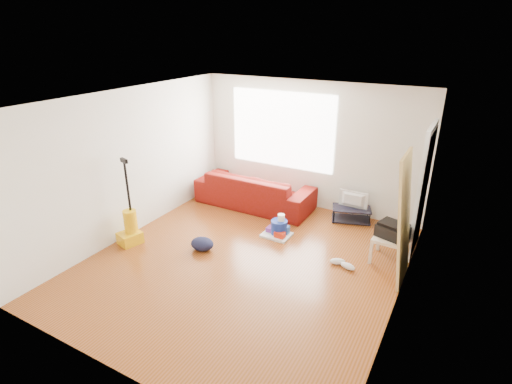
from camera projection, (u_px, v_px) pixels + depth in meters
The scene contains 13 objects.
room at pixel (254, 185), 5.83m from camera, with size 4.51×5.01×2.51m.
sofa at pixel (255, 205), 8.21m from camera, with size 2.37×0.93×0.69m, color #590D02.
tv_stand at pixel (351, 214), 7.51m from camera, with size 0.80×0.61×0.26m.
tv at pixel (353, 200), 7.40m from camera, with size 0.54×0.07×0.31m, color black.
side_table at pixel (391, 241), 6.13m from camera, with size 0.53×0.53×0.42m.
printer at pixel (393, 230), 6.06m from camera, with size 0.53×0.45×0.23m.
bucket at pixel (279, 235), 7.02m from camera, with size 0.29×0.29×0.29m, color navy.
toilet_paper at pixel (281, 225), 6.96m from camera, with size 0.12×0.12×0.11m, color white.
cleaning_tray at pixel (278, 233), 6.99m from camera, with size 0.49×0.40×0.18m.
backpack at pixel (203, 249), 6.57m from camera, with size 0.39×0.31×0.21m, color black.
sneakers at pixel (343, 264), 6.09m from camera, with size 0.44×0.22×0.10m.
vacuum at pixel (130, 228), 6.69m from camera, with size 0.39×0.42×1.48m.
door_panel at pixel (395, 277), 5.86m from camera, with size 0.04×0.75×1.88m, color tan.
Camera 1 is at (2.74, -4.58, 3.39)m, focal length 28.00 mm.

